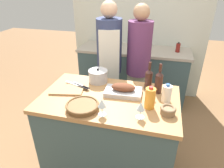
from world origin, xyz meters
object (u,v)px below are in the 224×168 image
Objects in this scene: wicker_basket at (82,106)px; knife_chef at (77,85)px; wine_glass_right at (102,104)px; knife_paring at (81,86)px; milk_jug at (167,94)px; wine_bottle_green at (149,79)px; roasting_pan at (123,90)px; condiment_bottle_short at (178,48)px; person_cook_guest at (138,64)px; wine_glass_left at (141,107)px; person_cook_aproned at (109,62)px; juice_jug at (150,98)px; stock_pot at (98,76)px; condiment_bottle_tall at (113,43)px; cutting_board at (67,90)px; mixing_bowl at (168,110)px; wine_bottle_dark at (159,82)px.

wicker_basket reaches higher than knife_chef.
wine_glass_right is 0.67× the size of knife_paring.
wine_bottle_green reaches higher than milk_jug.
roasting_pan is 1.64× the size of knife_paring.
person_cook_guest reaches higher than condiment_bottle_short.
wine_glass_left is (0.20, -0.33, 0.06)m from roasting_pan.
person_cook_aproned is at bearing 135.08° from milk_jug.
juice_jug is 1.36× the size of condiment_bottle_short.
stock_pot is 0.54m from wine_bottle_green.
stock_pot is 0.68m from juice_jug.
wine_bottle_green is 1.43m from condiment_bottle_tall.
wine_glass_right is (-0.36, -0.20, 0.01)m from juice_jug.
milk_jug is at bearing -59.59° from person_cook_aproned.
cutting_board is 0.82m from wine_bottle_green.
mixing_bowl is at bearing -84.89° from milk_jug.
condiment_bottle_tall is (-0.66, 1.75, -0.03)m from wine_glass_left.
person_cook_aproned is at bearing 138.27° from wine_bottle_dark.
roasting_pan reaches higher than knife_chef.
wine_glass_right reaches higher than wicker_basket.
condiment_bottle_short is (0.23, 1.34, -0.05)m from wine_bottle_dark.
milk_jug is at bearing -63.18° from person_cook_guest.
condiment_bottle_short is at bearing 79.07° from wine_glass_left.
wine_bottle_dark is 0.77m from knife_paring.
wine_glass_left is at bearing -91.77° from wine_bottle_green.
person_cook_guest reaches higher than wicker_basket.
person_cook_aproned reaches higher than juice_jug.
roasting_pan is 0.77m from person_cook_aproned.
wine_bottle_dark reaches higher than knife_paring.
wine_glass_left reaches higher than wicker_basket.
wine_glass_left is 0.78m from knife_chef.
wine_bottle_dark is (0.06, 0.28, 0.02)m from juice_jug.
wine_glass_left is (-0.20, -0.30, 0.02)m from milk_jug.
mixing_bowl is 0.87× the size of condiment_bottle_short.
knife_chef is (-0.71, -0.14, -0.09)m from wine_bottle_green.
juice_jug reaches higher than mixing_bowl.
roasting_pan is 1.03× the size of cutting_board.
roasting_pan is 0.37m from stock_pot.
juice_jug is 1.39× the size of wine_glass_right.
knife_chef is 1.77m from condiment_bottle_short.
wine_bottle_green is at bearing 59.05° from wine_glass_right.
stock_pot reaches higher than knife_chef.
knife_chef is at bearing -91.17° from condiment_bottle_tall.
wine_glass_right is 1.94m from condiment_bottle_short.
roasting_pan is 0.32m from juice_jug.
knife_paring is at bearing 164.91° from juice_jug.
juice_jug is at bearing -32.37° from roasting_pan.
milk_jug reaches higher than knife_paring.
person_cook_aproned is 1.02× the size of person_cook_guest.
stock_pot is at bearing 134.99° from wine_glass_left.
roasting_pan is 1.25× the size of knife_chef.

